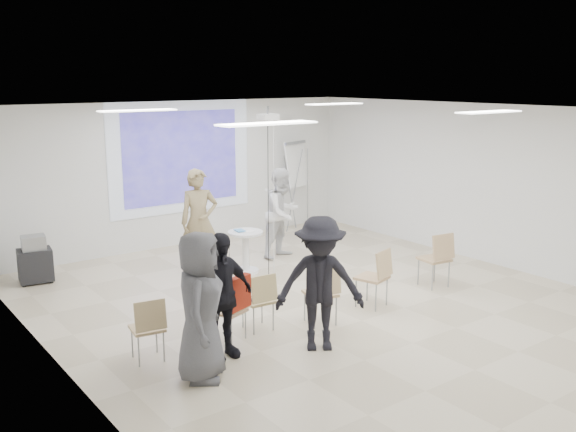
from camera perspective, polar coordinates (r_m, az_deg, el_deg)
floor at (r=10.24m, az=2.70°, el=-7.89°), size 8.00×9.00×0.10m
ceiling at (r=9.62m, az=2.89°, el=9.70°), size 8.00×9.00×0.10m
wall_back at (r=13.58m, az=-9.52°, el=3.74°), size 8.00×0.10×3.00m
wall_left at (r=7.95m, az=-20.42°, el=-2.94°), size 0.10×9.00×3.00m
wall_right at (r=12.74m, az=17.02°, el=2.80°), size 0.10×9.00×3.00m
projection_halo at (r=13.48m, az=-9.44°, el=5.18°), size 3.20×0.01×2.30m
projection_image at (r=13.47m, az=-9.41°, el=5.17°), size 2.60×0.01×1.90m
pedestal_table at (r=11.61m, az=-3.79°, el=-2.94°), size 0.72×0.72×0.79m
player_left at (r=11.55m, az=-7.92°, el=0.13°), size 0.90×0.73×2.14m
player_right at (r=12.47m, az=-0.50°, el=0.70°), size 1.10×0.97×1.95m
controller_left at (r=11.79m, az=-7.79°, el=2.07°), size 0.08×0.14×0.04m
controller_right at (r=12.50m, az=-1.85°, el=2.32°), size 0.06×0.11×0.04m
chair_far_left at (r=8.20m, az=-12.31°, el=-9.41°), size 0.45×0.47×0.83m
chair_left_mid at (r=8.64m, az=-4.90°, el=-8.04°), size 0.50×0.52×0.82m
chair_left_inner at (r=8.97m, az=-2.48°, el=-7.21°), size 0.42×0.44×0.83m
chair_center at (r=9.15m, az=3.12°, el=-6.54°), size 0.52×0.54×0.90m
chair_right_inner at (r=9.92m, az=7.88°, el=-5.07°), size 0.54×0.57×0.92m
chair_right_far at (r=11.02m, az=13.17°, el=-3.42°), size 0.51×0.53×0.95m
red_jacket at (r=8.43m, az=-4.52°, el=-6.88°), size 0.47×0.26×0.44m
laptop at (r=9.06m, az=-2.78°, el=-7.32°), size 0.32×0.24×0.02m
audience_left at (r=8.04m, az=-6.10°, el=-6.29°), size 1.12×0.72×1.86m
audience_mid at (r=8.23m, az=2.86°, el=-5.26°), size 1.47×1.30×2.00m
audience_outer at (r=7.50m, az=-7.84°, el=-7.19°), size 1.10×1.16×1.99m
flipchart_easel at (r=14.72m, az=0.77°, el=4.56°), size 0.85×0.67×2.04m
av_cart at (r=11.87m, az=-21.57°, el=-3.74°), size 0.61×0.52×0.83m
ceiling_projector at (r=10.89m, az=-1.77°, el=8.11°), size 0.30×0.25×3.00m
fluor_panel_nw at (r=10.29m, az=-13.21°, el=9.12°), size 1.20×0.30×0.02m
fluor_panel_ne at (r=12.44m, az=4.15°, el=9.90°), size 1.20×0.30×0.02m
fluor_panel_sw at (r=7.23m, az=-1.84°, el=8.22°), size 1.20×0.30×0.02m
fluor_panel_se at (r=10.06m, az=17.43°, el=8.82°), size 1.20×0.30×0.02m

